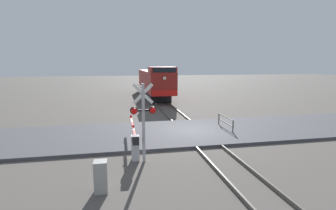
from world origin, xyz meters
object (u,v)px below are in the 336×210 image
(utility_cabinet, at_px, (101,177))
(guard_railing, at_px, (225,121))
(crossing_signal, at_px, (143,115))
(crossing_gate, at_px, (134,140))
(locomotive, at_px, (154,81))

(utility_cabinet, distance_m, guard_railing, 10.36)
(crossing_signal, relative_size, guard_railing, 1.53)
(crossing_gate, xyz_separation_m, utility_cabinet, (-1.37, -3.31, -0.23))
(crossing_gate, distance_m, utility_cabinet, 3.59)
(crossing_signal, height_order, guard_railing, crossing_signal)
(locomotive, xyz_separation_m, utility_cabinet, (-5.36, -25.04, -1.56))
(crossing_signal, bearing_deg, locomotive, 80.91)
(guard_railing, bearing_deg, crossing_gate, -150.75)
(crossing_signal, bearing_deg, guard_railing, 36.46)
(locomotive, bearing_deg, crossing_signal, -99.09)
(crossing_gate, height_order, utility_cabinet, crossing_gate)
(locomotive, bearing_deg, crossing_gate, -100.41)
(locomotive, distance_m, utility_cabinet, 25.65)
(locomotive, distance_m, guard_railing, 18.38)
(locomotive, xyz_separation_m, crossing_gate, (-3.99, -21.73, -1.33))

